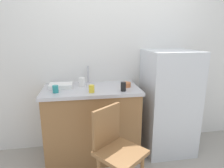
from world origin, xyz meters
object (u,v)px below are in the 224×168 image
Objects in this scene: dish_tray at (61,86)px; cup_white at (82,82)px; terracotta_bowl at (126,85)px; refrigerator at (168,102)px; cup_black at (123,87)px; cup_yellow at (92,89)px; cup_teal at (55,89)px; chair at (116,148)px.

cup_white is (0.26, 0.02, 0.03)m from dish_tray.
terracotta_bowl is at bearing -6.23° from dish_tray.
terracotta_bowl is (-0.59, -0.01, 0.27)m from refrigerator.
dish_tray is 0.80m from terracotta_bowl.
refrigerator reaches higher than cup_black.
cup_yellow is (-0.44, -0.17, 0.02)m from terracotta_bowl.
dish_tray is 0.45m from cup_yellow.
refrigerator is 0.75m from cup_black.
cup_white reaches higher than cup_black.
cup_yellow is 0.37m from cup_black.
cup_teal is (-1.43, -0.13, 0.28)m from refrigerator.
cup_teal is at bearing -174.68° from refrigerator.
cup_white is (-0.54, 0.11, 0.03)m from terracotta_bowl.
cup_yellow reaches higher than chair.
cup_white is at bearing 5.44° from dish_tray.
cup_teal reaches higher than dish_tray.
dish_tray is at bearing 88.82° from chair.
cup_yellow reaches higher than dish_tray.
cup_white is 1.31× the size of cup_teal.
cup_white is at bearing 168.24° from terracotta_bowl.
dish_tray is at bearing 159.91° from cup_black.
cup_white is (-0.29, 0.76, 0.48)m from chair.
dish_tray is (-1.39, 0.07, 0.27)m from refrigerator.
chair is at bearing -41.80° from cup_teal.
refrigerator is 12.96× the size of cup_black.
terracotta_bowl is at bearing 68.11° from cup_black.
cup_teal is (-0.40, 0.06, -0.00)m from cup_yellow.
cup_yellow is at bearing 73.99° from chair.
cup_black reaches higher than cup_teal.
cup_yellow is 0.81× the size of cup_black.
chair is 0.69m from cup_black.
chair is at bearing -110.14° from cup_black.
chair is at bearing -67.88° from cup_yellow.
chair is 10.40× the size of cup_yellow.
chair is (-0.83, -0.66, -0.18)m from refrigerator.
cup_teal is at bearing 175.52° from cup_black.
chair is 8.13× the size of cup_white.
terracotta_bowl is at bearing 8.05° from cup_teal.
chair is 7.28× the size of terracotta_bowl.
cup_white is (-1.13, 0.10, 0.30)m from refrigerator.
dish_tray reaches higher than chair.
cup_white is at bearing 148.05° from cup_black.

